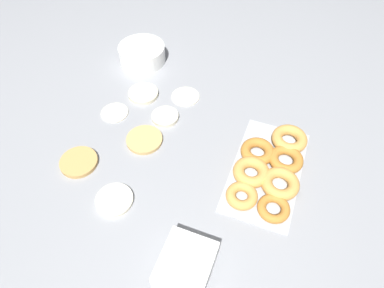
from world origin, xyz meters
name	(u,v)px	position (x,y,z in m)	size (l,w,h in m)	color
ground_plane	(158,145)	(0.00, 0.00, 0.00)	(3.00, 3.00, 0.00)	gray
pancake_0	(145,139)	(0.00, 0.05, 0.01)	(0.12, 0.12, 0.01)	tan
pancake_1	(143,94)	(0.20, 0.15, 0.01)	(0.11, 0.11, 0.01)	beige
pancake_2	(79,162)	(-0.15, 0.20, 0.01)	(0.12, 0.12, 0.01)	tan
pancake_3	(115,112)	(0.08, 0.20, 0.00)	(0.09, 0.09, 0.01)	beige
pancake_4	(185,96)	(0.24, 0.00, 0.00)	(0.10, 0.10, 0.01)	beige
pancake_5	(114,200)	(-0.23, 0.03, 0.01)	(0.11, 0.11, 0.01)	silver
pancake_6	(165,117)	(0.12, 0.03, 0.01)	(0.09, 0.09, 0.02)	beige
donut_tray	(270,168)	(0.02, -0.36, 0.02)	(0.37, 0.20, 0.04)	#ADAFB5
batter_bowl	(142,54)	(0.38, 0.24, 0.03)	(0.18, 0.18, 0.07)	white
container_stack	(186,264)	(-0.34, -0.23, 0.03)	(0.14, 0.13, 0.06)	white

